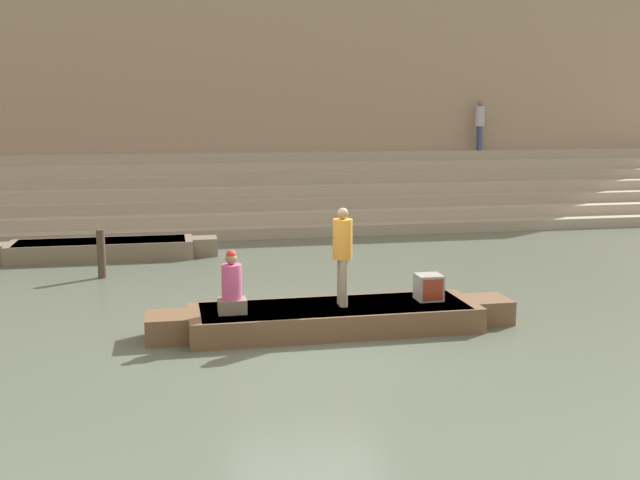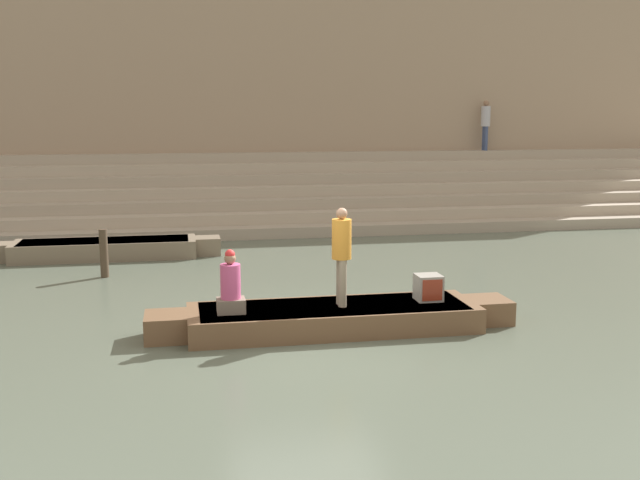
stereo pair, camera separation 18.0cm
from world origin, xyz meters
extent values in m
plane|color=#566051|center=(0.00, 0.00, 0.00)|extent=(120.00, 120.00, 0.00)
cube|color=tan|center=(0.00, 11.71, 0.16)|extent=(36.00, 4.76, 0.31)
cube|color=#B2A28D|center=(0.00, 12.05, 0.47)|extent=(36.00, 4.08, 0.31)
cube|color=tan|center=(0.00, 12.39, 0.79)|extent=(36.00, 3.40, 0.31)
cube|color=#B2A28D|center=(0.00, 12.73, 1.10)|extent=(36.00, 2.72, 0.31)
cube|color=tan|center=(0.00, 13.07, 1.41)|extent=(36.00, 2.04, 0.31)
cube|color=#B2A28D|center=(0.00, 13.41, 1.73)|extent=(36.00, 1.36, 0.31)
cube|color=tan|center=(0.00, 13.75, 2.04)|extent=(36.00, 0.68, 0.31)
cube|color=tan|center=(0.00, 14.69, 4.25)|extent=(34.20, 1.20, 8.50)
cube|color=brown|center=(0.00, 14.07, 0.30)|extent=(34.20, 0.12, 0.60)
cube|color=brown|center=(0.49, 0.34, 0.21)|extent=(4.77, 1.41, 0.41)
cube|color=#993328|center=(0.49, 0.34, 0.39)|extent=(4.39, 1.31, 0.05)
cube|color=brown|center=(3.21, 0.34, 0.21)|extent=(0.67, 0.78, 0.41)
cube|color=brown|center=(-2.23, 0.34, 0.21)|extent=(0.67, 0.78, 0.41)
cylinder|color=olive|center=(-0.22, 1.14, 0.31)|extent=(2.42, 0.04, 0.04)
cylinder|color=gray|center=(0.63, 0.44, 0.80)|extent=(0.13, 0.13, 0.78)
cylinder|color=gray|center=(0.63, 0.26, 0.80)|extent=(0.13, 0.13, 0.78)
cylinder|color=orange|center=(0.63, 0.35, 1.52)|extent=(0.32, 0.32, 0.65)
sphere|color=#8C664C|center=(0.63, 0.35, 1.94)|extent=(0.19, 0.19, 0.19)
cube|color=#756656|center=(-1.20, 0.24, 0.53)|extent=(0.45, 0.35, 0.23)
cylinder|color=#C64C7F|center=(-1.20, 0.24, 0.92)|extent=(0.32, 0.32, 0.56)
sphere|color=#8C664C|center=(-1.20, 0.24, 1.29)|extent=(0.19, 0.19, 0.19)
sphere|color=red|center=(-1.20, 0.24, 1.35)|extent=(0.16, 0.16, 0.16)
cube|color=#9E998E|center=(2.15, 0.42, 0.63)|extent=(0.43, 0.41, 0.44)
cube|color=#99331E|center=(2.15, 0.21, 0.63)|extent=(0.35, 0.02, 0.36)
cube|color=#756651|center=(-3.79, 7.42, 0.22)|extent=(4.39, 1.25, 0.44)
cube|color=tan|center=(-3.79, 7.42, 0.42)|extent=(4.04, 1.15, 0.05)
cube|color=#756651|center=(-1.29, 7.42, 0.22)|extent=(0.62, 0.68, 0.44)
cylinder|color=#473828|center=(-3.61, 5.18, 0.53)|extent=(0.18, 0.18, 1.06)
cylinder|color=#3D4C75|center=(8.74, 13.84, 2.62)|extent=(0.13, 0.13, 0.84)
cylinder|color=#3D4C75|center=(8.74, 13.66, 2.62)|extent=(0.13, 0.13, 0.84)
cylinder|color=#B2B2BC|center=(8.74, 13.75, 3.40)|extent=(0.32, 0.32, 0.70)
sphere|color=#8C664C|center=(8.74, 13.75, 3.85)|extent=(0.20, 0.20, 0.20)
camera|label=1|loc=(-2.13, -11.34, 3.58)|focal=42.00mm
camera|label=2|loc=(-1.95, -11.38, 3.58)|focal=42.00mm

